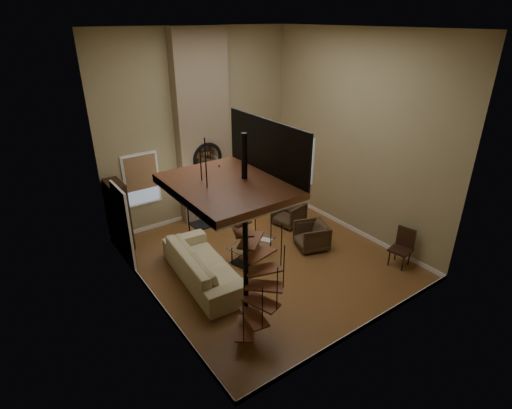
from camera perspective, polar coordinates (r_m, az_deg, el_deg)
ground at (r=10.55m, az=1.27°, el=-7.68°), size 6.00×6.50×0.01m
back_wall at (r=11.99m, az=-8.05°, el=10.65°), size 6.00×0.02×5.50m
front_wall at (r=7.19m, az=17.08°, el=-0.43°), size 6.00×0.02×5.50m
left_wall at (r=8.02m, az=-16.04°, el=2.41°), size 0.02×6.50×5.50m
right_wall at (r=11.31m, az=13.88°, el=9.28°), size 0.02×6.50×5.50m
ceiling at (r=8.85m, az=1.64°, el=23.73°), size 6.00×6.50×0.01m
baseboard_back at (r=12.92m, az=-7.31°, el=-0.98°), size 6.00×0.02×0.12m
baseboard_front at (r=8.67m, az=14.69°, el=-16.63°), size 6.00×0.02×0.12m
baseboard_left at (r=9.37m, az=-13.99°, el=-12.90°), size 0.02×6.50×0.12m
baseboard_right at (r=12.30m, az=12.56°, el=-2.84°), size 0.02×6.50×0.12m
chimney_breast at (r=11.83m, az=-7.61°, el=10.47°), size 1.60×0.38×5.50m
hearth at (r=12.41m, az=-5.81°, el=-2.26°), size 1.50×0.60×0.04m
firebox at (r=12.40m, az=-6.59°, el=0.42°), size 0.95×0.02×0.72m
mantel at (r=12.10m, az=-6.55°, el=2.87°), size 1.70×0.18×0.06m
mirror_frame at (r=11.87m, az=-6.88°, el=6.52°), size 0.94×0.10×0.94m
mirror_disc at (r=11.88m, az=-6.90°, el=6.54°), size 0.80×0.01×0.80m
vase_left at (r=11.84m, az=-9.00°, el=3.01°), size 0.24×0.24×0.25m
vase_right at (r=12.36m, az=-4.24°, el=4.13°), size 0.20×0.20×0.21m
window_back at (r=11.60m, az=-15.95°, el=3.53°), size 1.02×0.06×1.52m
window_right at (r=12.96m, az=6.69°, el=6.65°), size 0.06×1.02×1.52m
entry_door at (r=10.31m, az=-18.22°, el=-3.11°), size 0.10×1.05×2.16m
loft at (r=6.69m, az=-3.38°, el=3.29°), size 1.70×2.20×1.09m
spiral_stair at (r=7.49m, az=-1.43°, el=-6.60°), size 1.47×1.47×4.06m
hutch at (r=11.24m, az=-18.90°, el=-1.37°), size 0.39×0.83×1.85m
sofa at (r=9.67m, az=-7.36°, el=-8.46°), size 1.33×2.93×0.83m
armchair_near at (r=12.11m, az=4.91°, el=-1.17°), size 0.93×0.92×0.73m
armchair_far at (r=10.96m, az=8.26°, el=-4.39°), size 1.03×1.01×0.74m
coffee_table at (r=10.44m, az=-0.62°, el=-6.19°), size 1.37×0.94×0.46m
bowl at (r=10.36m, az=-0.78°, el=-5.07°), size 0.40×0.40×0.10m
book at (r=10.41m, az=1.44°, el=-5.12°), size 0.32×0.34×0.03m
floor_lamp at (r=11.10m, az=-9.88°, el=2.01°), size 0.39×0.39×1.70m
accent_lamp at (r=13.30m, az=-1.07°, el=0.96°), size 0.13×0.13×0.45m
side_chair at (r=10.71m, az=20.10°, el=-5.53°), size 0.57×0.57×1.01m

